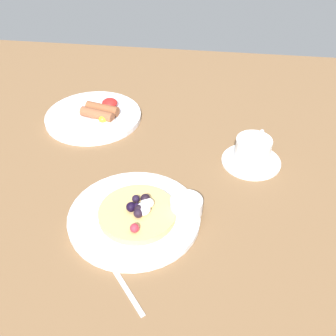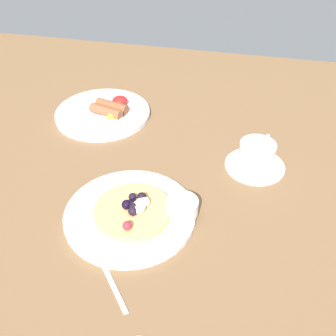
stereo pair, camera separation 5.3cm
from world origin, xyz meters
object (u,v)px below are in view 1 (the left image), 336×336
(syrup_ramekin, at_px, (186,205))
(coffee_saucer, at_px, (251,161))
(coffee_cup, at_px, (253,149))
(breakfast_plate, at_px, (93,117))
(pancake_plate, at_px, (134,217))
(teaspoon, at_px, (147,322))

(syrup_ramekin, relative_size, coffee_saucer, 0.47)
(coffee_cup, bearing_deg, breakfast_plate, 162.21)
(pancake_plate, relative_size, teaspoon, 1.90)
(coffee_cup, bearing_deg, teaspoon, -111.72)
(pancake_plate, relative_size, syrup_ramekin, 4.09)
(pancake_plate, height_order, teaspoon, pancake_plate)
(coffee_saucer, bearing_deg, syrup_ramekin, -124.92)
(breakfast_plate, height_order, coffee_saucer, breakfast_plate)
(pancake_plate, relative_size, breakfast_plate, 1.02)
(coffee_cup, relative_size, teaspoon, 0.79)
(coffee_saucer, bearing_deg, coffee_cup, 69.13)
(pancake_plate, distance_m, coffee_saucer, 0.30)
(breakfast_plate, relative_size, teaspoon, 1.86)
(pancake_plate, height_order, coffee_saucer, pancake_plate)
(breakfast_plate, relative_size, coffee_cup, 2.35)
(coffee_saucer, distance_m, coffee_cup, 0.03)
(pancake_plate, bearing_deg, coffee_saucer, 42.43)
(coffee_saucer, height_order, coffee_cup, coffee_cup)
(coffee_saucer, relative_size, teaspoon, 1.00)
(coffee_saucer, relative_size, coffee_cup, 1.26)
(coffee_saucer, xyz_separation_m, coffee_cup, (0.00, 0.00, 0.03))
(coffee_saucer, bearing_deg, teaspoon, -111.73)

